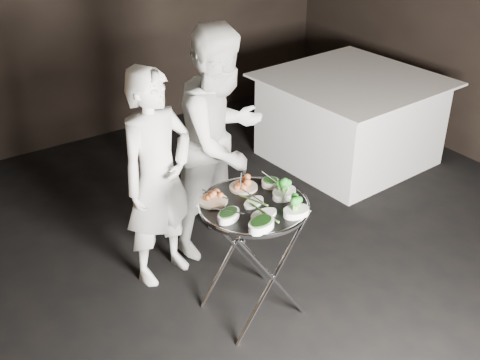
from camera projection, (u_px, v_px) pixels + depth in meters
floor at (291, 324)px, 4.04m from camera, size 6.00×7.00×0.05m
tray_stand at (253, 254)px, 3.90m from camera, size 0.57×0.48×0.83m
serving_tray at (254, 205)px, 3.72m from camera, size 0.69×0.69×0.04m
potato_plate_a at (213, 198)px, 3.72m from camera, size 0.18×0.18×0.07m
potato_plate_b at (243, 184)px, 3.87m from camera, size 0.18×0.18×0.07m
greens_bowl at (270, 182)px, 3.90m from camera, size 0.12×0.12×0.07m
asparagus_plate_a at (254, 202)px, 3.72m from camera, size 0.19×0.14×0.03m
asparagus_plate_b at (264, 214)px, 3.59m from camera, size 0.19×0.11×0.04m
spinach_bowl_a at (229, 214)px, 3.56m from camera, size 0.20×0.16×0.07m
spinach_bowl_b at (261, 223)px, 3.47m from camera, size 0.21×0.17×0.08m
broccoli_bowl_a at (284, 192)px, 3.78m from camera, size 0.20×0.16×0.07m
broccoli_bowl_b at (296, 210)px, 3.60m from camera, size 0.18×0.14×0.07m
serving_utensils at (250, 191)px, 3.75m from camera, size 0.59×0.43×0.01m
waiter_left at (158, 178)px, 4.11m from camera, size 0.65×0.50×1.59m
waiter_right at (222, 140)px, 4.45m from camera, size 1.01×0.88×1.75m
dining_table at (349, 119)px, 5.90m from camera, size 1.49×1.49×0.85m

